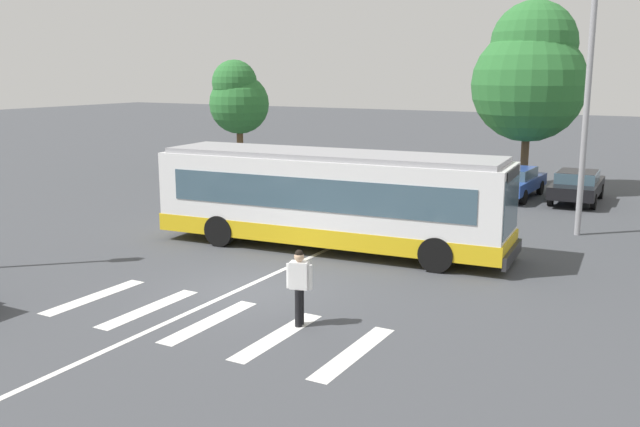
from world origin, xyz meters
The scene contains 12 objects.
ground_plane centered at (0.00, 0.00, 0.00)m, with size 160.00×160.00×0.00m, color #424449.
city_transit_bus centered at (-0.23, 4.72, 1.59)m, with size 11.44×3.47×3.06m.
pedestrian_crossing_street centered at (2.41, -1.58, 0.97)m, with size 0.56×0.36×1.72m.
parked_car_charcoal centered at (-2.75, 16.89, 0.77)m, with size 1.96×4.55×1.35m.
parked_car_champagne centered at (-0.04, 16.73, 0.77)m, with size 1.96×4.54×1.35m.
parked_car_blue centered at (2.52, 16.57, 0.77)m, with size 1.98×4.55×1.35m.
parked_car_black centered at (5.15, 16.82, 0.77)m, with size 2.02×4.57×1.35m.
twin_arm_street_lamp centered at (6.25, 10.50, 6.17)m, with size 4.33×0.32×10.21m.
background_tree_left centered at (-12.98, 17.60, 4.04)m, with size 3.29×3.29×6.10m.
background_tree_right centered at (2.48, 18.79, 5.41)m, with size 5.18×5.18×8.63m.
crosswalk_painted_stripes centered at (0.55, -2.38, 0.00)m, with size 7.64×3.06×0.01m.
lane_center_line centered at (-0.25, 2.00, 0.00)m, with size 0.16×24.00×0.01m, color silver.
Camera 1 is at (9.95, -14.12, 5.50)m, focal length 39.31 mm.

